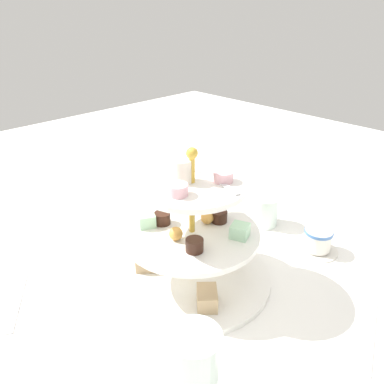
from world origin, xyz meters
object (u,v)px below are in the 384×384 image
at_px(butter_knife_left, 18,298).
at_px(butter_knife_right, 370,335).
at_px(water_glass_tall_right, 194,375).
at_px(tiered_serving_stand, 192,243).
at_px(water_glass_mid_back, 162,200).
at_px(water_glass_short_left, 264,210).
at_px(teacup_with_saucer, 318,241).

height_order(butter_knife_left, butter_knife_right, same).
bearing_deg(water_glass_tall_right, butter_knife_left, 11.59).
xyz_separation_m(water_glass_tall_right, butter_knife_left, (0.37, 0.08, -0.06)).
xyz_separation_m(tiered_serving_stand, water_glass_mid_back, (0.21, -0.11, -0.03)).
distance_m(water_glass_short_left, water_glass_mid_back, 0.24).
height_order(tiered_serving_stand, water_glass_tall_right, tiered_serving_stand).
xyz_separation_m(tiered_serving_stand, teacup_with_saucer, (-0.12, -0.25, -0.06)).
bearing_deg(tiered_serving_stand, water_glass_mid_back, -26.99).
xyz_separation_m(tiered_serving_stand, butter_knife_right, (-0.30, -0.10, -0.08)).
bearing_deg(teacup_with_saucer, butter_knife_left, 59.92).
height_order(tiered_serving_stand, butter_knife_left, tiered_serving_stand).
bearing_deg(butter_knife_left, teacup_with_saucer, 92.27).
relative_size(water_glass_tall_right, teacup_with_saucer, 1.48).
distance_m(teacup_with_saucer, water_glass_mid_back, 0.36).
bearing_deg(water_glass_mid_back, butter_knife_left, 95.44).
bearing_deg(water_glass_short_left, butter_knife_right, 153.51).
bearing_deg(water_glass_mid_back, water_glass_short_left, -140.08).
bearing_deg(water_glass_tall_right, water_glass_short_left, -64.18).
height_order(teacup_with_saucer, water_glass_mid_back, water_glass_mid_back).
height_order(water_glass_short_left, teacup_with_saucer, water_glass_short_left).
relative_size(butter_knife_left, butter_knife_right, 1.00).
bearing_deg(butter_knife_right, water_glass_short_left, 43.96).
distance_m(butter_knife_left, water_glass_mid_back, 0.37).
height_order(tiered_serving_stand, water_glass_mid_back, tiered_serving_stand).
relative_size(tiered_serving_stand, butter_knife_left, 1.75).
xyz_separation_m(teacup_with_saucer, butter_knife_left, (0.30, 0.51, -0.02)).
relative_size(tiered_serving_stand, water_glass_short_left, 4.24).
bearing_deg(water_glass_short_left, teacup_with_saucer, 175.27).
relative_size(tiered_serving_stand, butter_knife_right, 1.75).
distance_m(water_glass_tall_right, water_glass_short_left, 0.50).
distance_m(water_glass_short_left, butter_knife_left, 0.55).
height_order(butter_knife_left, water_glass_mid_back, water_glass_mid_back).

